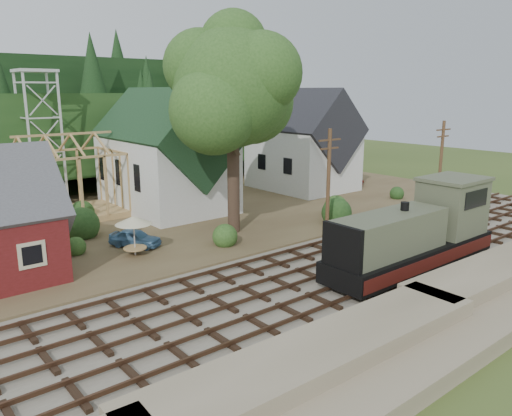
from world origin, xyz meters
TOP-DOWN VIEW (x-y plane):
  - ground at (0.00, 0.00)m, footprint 140.00×140.00m
  - embankment at (0.00, -8.50)m, footprint 64.00×5.00m
  - railroad_bed at (0.00, 0.00)m, footprint 64.00×11.00m
  - village_flat at (0.00, 18.00)m, footprint 64.00×26.00m
  - hillside at (0.00, 42.00)m, footprint 70.00×28.96m
  - ridge at (0.00, 58.00)m, footprint 80.00×20.00m
  - church at (2.00, 19.68)m, footprint 8.40×15.17m
  - farmhouse at (18.00, 19.00)m, footprint 8.40×10.80m
  - timber_frame at (-6.00, 22.00)m, footprint 8.20×6.20m
  - lattice_tower at (-6.00, 28.00)m, footprint 3.20×3.20m
  - big_tree at (2.17, 10.08)m, footprint 10.90×8.40m
  - telegraph_pole_near at (7.00, 5.20)m, footprint 2.20×0.28m
  - telegraph_pole_far at (22.00, 5.20)m, footprint 2.20×0.28m
  - locomotive at (6.01, -3.00)m, footprint 12.96×3.24m
  - car_blue at (-5.41, 11.27)m, footprint 3.18×3.70m
  - car_red at (22.13, 16.35)m, footprint 4.87×2.47m
  - patio_set at (-6.25, 9.60)m, footprint 2.32×2.32m

SIDE VIEW (x-z plane):
  - ground at x=0.00m, z-range 0.00..0.00m
  - embankment at x=0.00m, z-range -0.80..0.80m
  - hillside at x=0.00m, z-range -6.37..6.37m
  - ridge at x=0.00m, z-range -6.00..6.00m
  - railroad_bed at x=0.00m, z-range 0.00..0.16m
  - village_flat at x=0.00m, z-range 0.00..0.30m
  - car_blue at x=-5.41m, z-range 0.30..1.50m
  - car_red at x=22.13m, z-range 0.30..1.62m
  - locomotive at x=6.01m, z-range -0.32..4.83m
  - patio_set at x=-6.25m, z-range 1.21..3.79m
  - timber_frame at x=-6.00m, z-range -0.23..6.76m
  - telegraph_pole_near at x=7.00m, z-range 0.25..8.25m
  - telegraph_pole_far at x=22.00m, z-range 0.25..8.25m
  - farmhouse at x=18.00m, z-range -0.43..10.17m
  - church at x=2.00m, z-range -1.32..11.68m
  - lattice_tower at x=-6.00m, z-range 3.97..16.10m
  - big_tree at x=2.17m, z-range 2.87..17.57m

